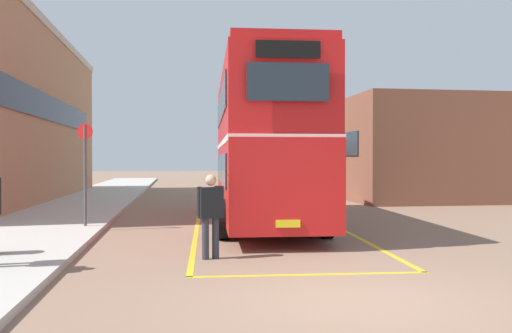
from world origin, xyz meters
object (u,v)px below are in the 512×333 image
single_deck_bus (260,165)px  bus_stop_sign (85,165)px  double_decker_bus (262,142)px  pedestrian_boarding (211,210)px

single_deck_bus → bus_stop_sign: 19.39m
single_deck_bus → bus_stop_sign: (-7.66, -17.81, 0.19)m
double_decker_bus → single_deck_bus: 16.92m
double_decker_bus → pedestrian_boarding: bearing=-108.6°
double_decker_bus → single_deck_bus: size_ratio=1.14×
double_decker_bus → pedestrian_boarding: 6.26m
single_deck_bus → double_decker_bus: bearing=-98.7°
double_decker_bus → bus_stop_sign: 5.28m
double_decker_bus → pedestrian_boarding: (-1.94, -5.75, -1.54)m
double_decker_bus → pedestrian_boarding: double_decker_bus is taller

